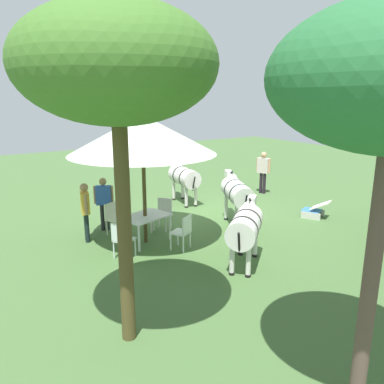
{
  "coord_description": "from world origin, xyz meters",
  "views": [
    {
      "loc": [
        7.0,
        9.62,
        3.82
      ],
      "look_at": [
        1.0,
        0.32,
        1.0
      ],
      "focal_mm": 35.5,
      "sensor_mm": 36.0,
      "label": 1
    }
  ],
  "objects_px": {
    "patio_chair_west_end": "(183,230)",
    "zebra_nearest_camera": "(237,193)",
    "patio_dining_table": "(145,219)",
    "patio_chair_east_end": "(122,238)",
    "patio_chair_near_lawn": "(114,216)",
    "zebra_by_umbrella": "(184,177)",
    "striped_lounge_chair": "(315,210)",
    "zebra_toward_hut": "(245,226)",
    "standing_watcher": "(263,169)",
    "guest_behind_table": "(85,207)",
    "shade_umbrella": "(142,135)",
    "patio_chair_near_hut": "(163,211)",
    "acacia_tree_behind_hut": "(117,67)",
    "guest_beside_umbrella": "(104,199)"
  },
  "relations": [
    {
      "from": "patio_chair_near_hut",
      "to": "zebra_nearest_camera",
      "type": "bearing_deg",
      "value": -152.13
    },
    {
      "from": "acacia_tree_behind_hut",
      "to": "patio_chair_near_hut",
      "type": "bearing_deg",
      "value": -124.79
    },
    {
      "from": "patio_chair_near_hut",
      "to": "guest_behind_table",
      "type": "xyz_separation_m",
      "value": [
        2.23,
        -0.21,
        0.44
      ]
    },
    {
      "from": "striped_lounge_chair",
      "to": "zebra_nearest_camera",
      "type": "distance_m",
      "value": 2.84
    },
    {
      "from": "shade_umbrella",
      "to": "guest_beside_umbrella",
      "type": "bearing_deg",
      "value": -68.5
    },
    {
      "from": "shade_umbrella",
      "to": "zebra_toward_hut",
      "type": "height_order",
      "value": "shade_umbrella"
    },
    {
      "from": "patio_dining_table",
      "to": "patio_chair_west_end",
      "type": "xyz_separation_m",
      "value": [
        -0.58,
        0.99,
        -0.13
      ]
    },
    {
      "from": "guest_behind_table",
      "to": "zebra_toward_hut",
      "type": "height_order",
      "value": "guest_behind_table"
    },
    {
      "from": "patio_chair_west_end",
      "to": "guest_behind_table",
      "type": "height_order",
      "value": "guest_behind_table"
    },
    {
      "from": "patio_chair_west_end",
      "to": "guest_behind_table",
      "type": "distance_m",
      "value": 2.7
    },
    {
      "from": "patio_dining_table",
      "to": "patio_chair_near_hut",
      "type": "relative_size",
      "value": 1.57
    },
    {
      "from": "patio_chair_west_end",
      "to": "patio_chair_near_hut",
      "type": "xyz_separation_m",
      "value": [
        -0.34,
        -1.67,
        0.0
      ]
    },
    {
      "from": "standing_watcher",
      "to": "striped_lounge_chair",
      "type": "height_order",
      "value": "standing_watcher"
    },
    {
      "from": "standing_watcher",
      "to": "zebra_nearest_camera",
      "type": "xyz_separation_m",
      "value": [
        3.37,
        2.46,
        0.02
      ]
    },
    {
      "from": "patio_chair_near_hut",
      "to": "acacia_tree_behind_hut",
      "type": "bearing_deg",
      "value": 108.6
    },
    {
      "from": "acacia_tree_behind_hut",
      "to": "guest_beside_umbrella",
      "type": "bearing_deg",
      "value": -106.23
    },
    {
      "from": "shade_umbrella",
      "to": "guest_behind_table",
      "type": "relative_size",
      "value": 2.34
    },
    {
      "from": "guest_beside_umbrella",
      "to": "acacia_tree_behind_hut",
      "type": "bearing_deg",
      "value": 102.99
    },
    {
      "from": "guest_behind_table",
      "to": "guest_beside_umbrella",
      "type": "bearing_deg",
      "value": 141.27
    },
    {
      "from": "patio_chair_east_end",
      "to": "zebra_by_umbrella",
      "type": "relative_size",
      "value": 0.42
    },
    {
      "from": "patio_chair_west_end",
      "to": "zebra_nearest_camera",
      "type": "height_order",
      "value": "zebra_nearest_camera"
    },
    {
      "from": "patio_dining_table",
      "to": "patio_chair_east_end",
      "type": "bearing_deg",
      "value": 35.5
    },
    {
      "from": "patio_chair_east_end",
      "to": "acacia_tree_behind_hut",
      "type": "relative_size",
      "value": 0.18
    },
    {
      "from": "patio_chair_near_hut",
      "to": "guest_behind_table",
      "type": "height_order",
      "value": "guest_behind_table"
    },
    {
      "from": "patio_chair_near_hut",
      "to": "zebra_by_umbrella",
      "type": "xyz_separation_m",
      "value": [
        -1.96,
        -2.05,
        0.45
      ]
    },
    {
      "from": "patio_dining_table",
      "to": "zebra_nearest_camera",
      "type": "bearing_deg",
      "value": 174.89
    },
    {
      "from": "standing_watcher",
      "to": "zebra_by_umbrella",
      "type": "xyz_separation_m",
      "value": [
        3.39,
        -0.53,
        -0.03
      ]
    },
    {
      "from": "patio_chair_west_end",
      "to": "guest_beside_umbrella",
      "type": "xyz_separation_m",
      "value": [
        1.17,
        -2.47,
        0.41
      ]
    },
    {
      "from": "patio_dining_table",
      "to": "zebra_by_umbrella",
      "type": "relative_size",
      "value": 0.65
    },
    {
      "from": "shade_umbrella",
      "to": "zebra_toward_hut",
      "type": "xyz_separation_m",
      "value": [
        -1.32,
        2.5,
        -1.94
      ]
    },
    {
      "from": "shade_umbrella",
      "to": "patio_chair_near_lawn",
      "type": "relative_size",
      "value": 4.17
    },
    {
      "from": "guest_beside_umbrella",
      "to": "acacia_tree_behind_hut",
      "type": "xyz_separation_m",
      "value": [
        1.48,
        5.1,
        3.26
      ]
    },
    {
      "from": "patio_chair_east_end",
      "to": "standing_watcher",
      "type": "xyz_separation_m",
      "value": [
        -7.2,
        -2.87,
        0.49
      ]
    },
    {
      "from": "patio_chair_east_end",
      "to": "guest_behind_table",
      "type": "relative_size",
      "value": 0.56
    },
    {
      "from": "patio_chair_near_lawn",
      "to": "zebra_toward_hut",
      "type": "height_order",
      "value": "zebra_toward_hut"
    },
    {
      "from": "striped_lounge_chair",
      "to": "zebra_nearest_camera",
      "type": "xyz_separation_m",
      "value": [
        2.62,
        -0.78,
        0.77
      ]
    },
    {
      "from": "patio_dining_table",
      "to": "patio_chair_near_hut",
      "type": "distance_m",
      "value": 1.15
    },
    {
      "from": "patio_chair_near_hut",
      "to": "patio_chair_west_end",
      "type": "bearing_deg",
      "value": 131.98
    },
    {
      "from": "zebra_toward_hut",
      "to": "guest_behind_table",
      "type": "bearing_deg",
      "value": 177.08
    },
    {
      "from": "patio_dining_table",
      "to": "zebra_by_umbrella",
      "type": "xyz_separation_m",
      "value": [
        -2.88,
        -2.73,
        0.32
      ]
    },
    {
      "from": "shade_umbrella",
      "to": "standing_watcher",
      "type": "bearing_deg",
      "value": -160.62
    },
    {
      "from": "patio_chair_west_end",
      "to": "patio_chair_near_lawn",
      "type": "height_order",
      "value": "same"
    },
    {
      "from": "striped_lounge_chair",
      "to": "patio_chair_near_hut",
      "type": "bearing_deg",
      "value": 134.94
    },
    {
      "from": "patio_chair_east_end",
      "to": "zebra_by_umbrella",
      "type": "bearing_deg",
      "value": 96.23
    },
    {
      "from": "striped_lounge_chair",
      "to": "acacia_tree_behind_hut",
      "type": "bearing_deg",
      "value": 174.24
    },
    {
      "from": "patio_chair_east_end",
      "to": "guest_behind_table",
      "type": "bearing_deg",
      "value": 157.86
    },
    {
      "from": "striped_lounge_chair",
      "to": "zebra_toward_hut",
      "type": "bearing_deg",
      "value": 174.65
    },
    {
      "from": "patio_chair_near_hut",
      "to": "guest_behind_table",
      "type": "relative_size",
      "value": 0.56
    },
    {
      "from": "patio_chair_near_lawn",
      "to": "standing_watcher",
      "type": "xyz_separation_m",
      "value": [
        -6.74,
        -1.16,
        0.49
      ]
    },
    {
      "from": "patio_dining_table",
      "to": "striped_lounge_chair",
      "type": "relative_size",
      "value": 1.47
    }
  ]
}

